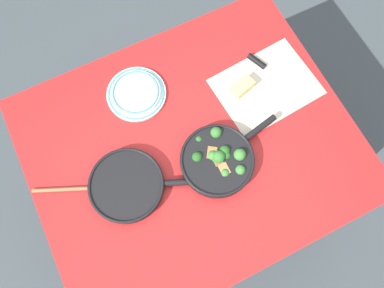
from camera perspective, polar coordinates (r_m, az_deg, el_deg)
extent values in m
plane|color=#424C51|center=(2.02, 0.00, -6.21)|extent=(14.00, 14.00, 0.00)
cube|color=red|center=(1.33, 0.00, -0.44)|extent=(1.23, 1.02, 0.03)
cylinder|color=#BCBCC1|center=(1.79, 23.17, -8.60)|extent=(0.05, 0.05, 0.70)
cylinder|color=#BCBCC1|center=(1.86, -22.05, 1.07)|extent=(0.05, 0.05, 0.70)
cylinder|color=#BCBCC1|center=(1.95, 9.07, 14.97)|extent=(0.05, 0.05, 0.70)
cylinder|color=black|center=(1.28, 4.17, -2.86)|extent=(0.27, 0.27, 0.05)
torus|color=black|center=(1.25, 4.25, -2.60)|extent=(0.28, 0.28, 0.01)
cylinder|color=black|center=(1.32, 11.27, 2.67)|extent=(0.15, 0.05, 0.02)
cylinder|color=#205218|center=(1.28, 0.83, -2.44)|extent=(0.01, 0.01, 0.02)
sphere|color=#286023|center=(1.25, 0.84, -2.17)|extent=(0.04, 0.04, 0.04)
cylinder|color=#357027|center=(1.28, 7.92, -4.53)|extent=(0.01, 0.01, 0.02)
sphere|color=#428438|center=(1.26, 8.06, -4.30)|extent=(0.04, 0.04, 0.04)
cylinder|color=#205218|center=(1.29, 5.37, -1.40)|extent=(0.01, 0.01, 0.02)
sphere|color=#286023|center=(1.27, 5.47, -1.10)|extent=(0.04, 0.04, 0.04)
cylinder|color=#2C6823|center=(1.28, 3.87, -2.80)|extent=(0.01, 0.01, 0.02)
sphere|color=#387A33|center=(1.26, 3.93, -2.58)|extent=(0.03, 0.03, 0.03)
cylinder|color=#205218|center=(1.29, 5.63, -2.10)|extent=(0.01, 0.01, 0.02)
sphere|color=#286023|center=(1.27, 5.73, -1.85)|extent=(0.03, 0.03, 0.03)
cylinder|color=#245B1C|center=(1.30, 1.16, 0.40)|extent=(0.01, 0.01, 0.02)
sphere|color=#2D6B28|center=(1.28, 1.17, 0.64)|extent=(0.03, 0.03, 0.03)
cylinder|color=#2C6823|center=(1.31, 3.95, 1.55)|extent=(0.01, 0.01, 0.02)
sphere|color=#387A33|center=(1.28, 4.03, 1.93)|extent=(0.04, 0.04, 0.04)
cylinder|color=#2C6823|center=(1.28, 4.39, -2.46)|extent=(0.02, 0.02, 0.03)
sphere|color=#387A33|center=(1.25, 4.49, -2.13)|extent=(0.05, 0.05, 0.05)
cylinder|color=#357027|center=(1.28, 3.37, -2.21)|extent=(0.01, 0.01, 0.02)
sphere|color=#428438|center=(1.26, 3.43, -1.94)|extent=(0.04, 0.04, 0.04)
cylinder|color=#357027|center=(1.27, 5.44, -5.02)|extent=(0.01, 0.01, 0.02)
sphere|color=#428438|center=(1.25, 5.52, -4.83)|extent=(0.03, 0.03, 0.03)
cylinder|color=#357027|center=(1.29, 7.79, -2.09)|extent=(0.02, 0.02, 0.02)
sphere|color=#428438|center=(1.26, 7.96, -1.76)|extent=(0.05, 0.05, 0.05)
cube|color=#9E703D|center=(1.26, 4.77, -5.53)|extent=(0.04, 0.05, 0.03)
cube|color=olive|center=(1.27, 4.20, -2.82)|extent=(0.03, 0.04, 0.04)
cube|color=#AD7F4C|center=(1.26, 5.32, -4.36)|extent=(0.03, 0.04, 0.04)
cube|color=olive|center=(1.28, 3.91, -1.12)|extent=(0.05, 0.05, 0.04)
cube|color=olive|center=(1.27, 4.08, -3.53)|extent=(0.04, 0.05, 0.03)
cube|color=#9E703D|center=(1.27, 3.30, -1.67)|extent=(0.06, 0.06, 0.04)
cylinder|color=black|center=(1.28, -10.82, -6.81)|extent=(0.27, 0.27, 0.04)
torus|color=black|center=(1.26, -10.96, -6.67)|extent=(0.28, 0.28, 0.01)
cylinder|color=black|center=(1.26, -1.32, -6.37)|extent=(0.14, 0.08, 0.02)
cylinder|color=#DBC156|center=(1.28, -10.83, -6.80)|extent=(0.22, 0.22, 0.02)
cylinder|color=#996B42|center=(1.34, -19.54, -7.09)|extent=(0.26, 0.13, 0.02)
ellipsoid|color=#996B42|center=(1.30, -12.68, -6.99)|extent=(0.07, 0.06, 0.02)
cube|color=beige|center=(1.44, 12.26, 9.34)|extent=(0.41, 0.32, 0.00)
cube|color=silver|center=(1.46, 14.87, 10.07)|extent=(0.10, 0.18, 0.01)
cylinder|color=black|center=(1.47, 10.75, 13.41)|extent=(0.06, 0.09, 0.02)
cube|color=#EFD67A|center=(1.39, 8.36, 9.40)|extent=(0.10, 0.07, 0.05)
cylinder|color=silver|center=(1.40, -9.25, 8.23)|extent=(0.24, 0.24, 0.01)
torus|color=#4C9EB7|center=(1.40, -9.28, 8.33)|extent=(0.23, 0.23, 0.01)
cylinder|color=silver|center=(1.39, -9.32, 8.44)|extent=(0.20, 0.20, 0.01)
torus|color=#4C9EB7|center=(1.39, -9.36, 8.54)|extent=(0.19, 0.19, 0.01)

